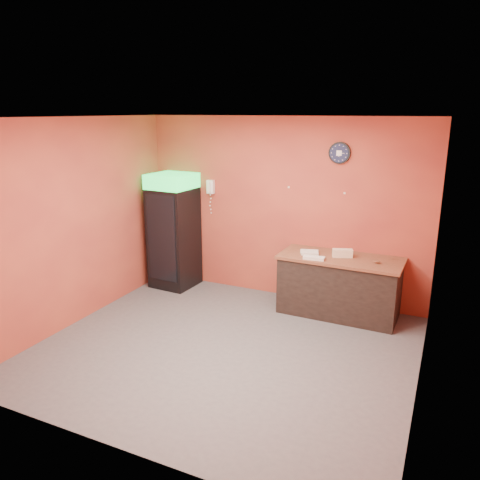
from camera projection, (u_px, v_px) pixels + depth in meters
The scene contains 15 objects.
floor at pixel (225, 349), 5.85m from camera, with size 4.50×4.50×0.00m, color #47474C.
back_wall at pixel (282, 209), 7.22m from camera, with size 4.50×0.02×2.80m, color #B64D33.
left_wall at pixel (77, 222), 6.37m from camera, with size 0.02×4.00×2.80m, color #B64D33.
right_wall at pixel (430, 267), 4.57m from camera, with size 0.02×4.00×2.80m, color #B64D33.
ceiling at pixel (223, 117), 5.10m from camera, with size 4.50×4.00×0.02m, color white.
beverage_cooler at pixel (173, 233), 7.71m from camera, with size 0.70×0.71×1.89m.
prep_counter at pixel (339, 287), 6.75m from camera, with size 1.65×0.74×0.83m, color black.
wall_clock at pixel (340, 153), 6.62m from camera, with size 0.31×0.06×0.31m.
wall_phone at pixel (210, 187), 7.59m from camera, with size 0.12×0.11×0.22m.
butcher_paper at pixel (341, 258), 6.63m from camera, with size 1.72×0.79×0.04m, color brown.
sub_roll_stack at pixel (343, 253), 6.60m from camera, with size 0.30×0.19×0.12m.
wrapped_sandwich_left at pixel (310, 254), 6.73m from camera, with size 0.25×0.10×0.04m, color silver.
wrapped_sandwich_mid at pixel (314, 258), 6.52m from camera, with size 0.29×0.12×0.04m, color silver.
wrapped_sandwich_right at pixel (309, 251), 6.83m from camera, with size 0.26×0.10×0.04m, color silver.
kitchen_tool at pixel (346, 255), 6.61m from camera, with size 0.05×0.05×0.05m, color silver.
Camera 1 is at (2.36, -4.71, 2.88)m, focal length 35.00 mm.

